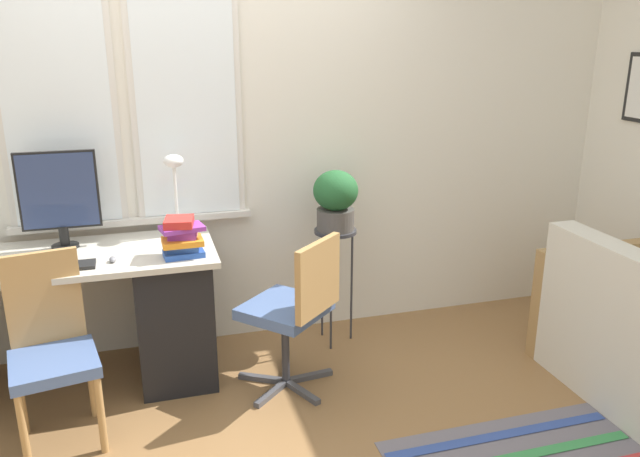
# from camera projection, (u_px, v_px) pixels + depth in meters

# --- Properties ---
(ground_plane) EXTENTS (14.00, 14.00, 0.00)m
(ground_plane) POSITION_uv_depth(u_px,v_px,m) (227.00, 395.00, 3.39)
(ground_plane) COLOR olive
(wall_back_with_window) EXTENTS (9.00, 0.12, 2.70)m
(wall_back_with_window) POSITION_uv_depth(u_px,v_px,m) (196.00, 128.00, 3.66)
(wall_back_with_window) COLOR white
(wall_back_with_window) RESTS_ON ground_plane
(desk) EXTENTS (1.80, 0.66, 0.77)m
(desk) POSITION_uv_depth(u_px,v_px,m) (47.00, 322.00, 3.34)
(desk) COLOR beige
(desk) RESTS_ON ground_plane
(monitor) EXTENTS (0.41, 0.14, 0.53)m
(monitor) POSITION_uv_depth(u_px,v_px,m) (59.00, 196.00, 3.31)
(monitor) COLOR black
(monitor) RESTS_ON desk
(keyboard) EXTENTS (0.37, 0.12, 0.02)m
(keyboard) POSITION_uv_depth(u_px,v_px,m) (56.00, 267.00, 3.08)
(keyboard) COLOR black
(keyboard) RESTS_ON desk
(mouse) EXTENTS (0.03, 0.06, 0.03)m
(mouse) POSITION_uv_depth(u_px,v_px,m) (113.00, 259.00, 3.17)
(mouse) COLOR slate
(mouse) RESTS_ON desk
(desk_lamp) EXTENTS (0.14, 0.14, 0.47)m
(desk_lamp) POSITION_uv_depth(u_px,v_px,m) (175.00, 179.00, 3.50)
(desk_lamp) COLOR white
(desk_lamp) RESTS_ON desk
(book_stack) EXTENTS (0.24, 0.19, 0.20)m
(book_stack) POSITION_uv_depth(u_px,v_px,m) (182.00, 237.00, 3.23)
(book_stack) COLOR #2851B2
(book_stack) RESTS_ON desk
(desk_chair_wooden) EXTENTS (0.44, 0.45, 0.91)m
(desk_chair_wooden) POSITION_uv_depth(u_px,v_px,m) (51.00, 347.00, 2.92)
(desk_chair_wooden) COLOR #B2844C
(desk_chair_wooden) RESTS_ON ground_plane
(office_chair_swivel) EXTENTS (0.58, 0.58, 0.88)m
(office_chair_swivel) POSITION_uv_depth(u_px,v_px,m) (295.00, 308.00, 3.33)
(office_chair_swivel) COLOR #47474C
(office_chair_swivel) RESTS_ON ground_plane
(plant_stand) EXTENTS (0.26, 0.26, 0.75)m
(plant_stand) POSITION_uv_depth(u_px,v_px,m) (335.00, 245.00, 3.81)
(plant_stand) COLOR #333338
(plant_stand) RESTS_ON ground_plane
(potted_plant) EXTENTS (0.27, 0.27, 0.37)m
(potted_plant) POSITION_uv_depth(u_px,v_px,m) (336.00, 198.00, 3.72)
(potted_plant) COLOR #514C47
(potted_plant) RESTS_ON plant_stand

